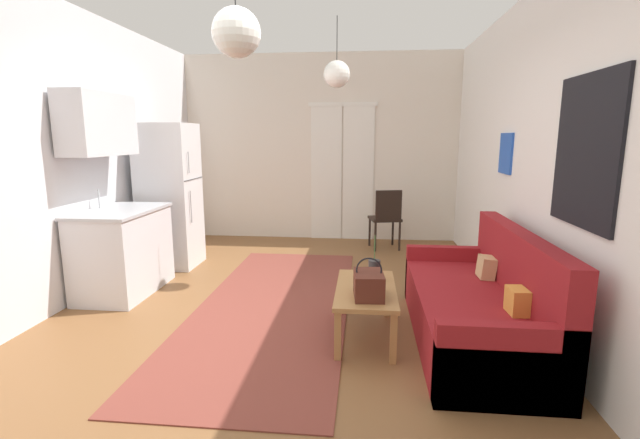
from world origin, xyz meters
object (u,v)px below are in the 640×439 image
couch (482,309)px  accent_chair (386,216)px  handbag (369,284)px  pendant_lamp_far (337,74)px  pendant_lamp_near (236,32)px  refrigerator (170,196)px  bamboo_vase (374,269)px  coffee_table (366,294)px

couch → accent_chair: 2.99m
handbag → pendant_lamp_far: (-0.37, 1.76, 1.78)m
couch → pendant_lamp_near: 2.72m
accent_chair → pendant_lamp_far: pendant_lamp_far is taller
refrigerator → bamboo_vase: bearing=-32.3°
accent_chair → couch: bearing=89.0°
accent_chair → pendant_lamp_far: bearing=51.6°
coffee_table → accent_chair: size_ratio=1.08×
coffee_table → refrigerator: 3.12m
bamboo_vase → pendant_lamp_far: size_ratio=0.52×
pendant_lamp_far → accent_chair: bearing=64.9°
refrigerator → accent_chair: (2.76, 1.08, -0.40)m
bamboo_vase → handbag: bearing=-96.5°
handbag → refrigerator: (-2.48, 2.05, 0.38)m
bamboo_vase → handbag: 0.45m
handbag → pendant_lamp_far: size_ratio=0.44×
refrigerator → pendant_lamp_near: bearing=-56.9°
bamboo_vase → handbag: bamboo_vase is taller
refrigerator → pendant_lamp_near: pendant_lamp_near is taller
couch → accent_chair: (-0.64, 2.91, 0.22)m
couch → pendant_lamp_near: (-1.74, -0.71, 1.97)m
handbag → accent_chair: bearing=85.0°
bamboo_vase → refrigerator: 3.02m
couch → coffee_table: size_ratio=2.07×
couch → bamboo_vase: (-0.86, 0.23, 0.23)m
coffee_table → accent_chair: bearing=84.3°
pendant_lamp_near → pendant_lamp_far: size_ratio=1.07×
coffee_table → pendant_lamp_near: size_ratio=1.19×
coffee_table → handbag: size_ratio=2.92×
pendant_lamp_near → accent_chair: bearing=73.1°
couch → pendant_lamp_far: 2.85m
couch → accent_chair: couch is taller
bamboo_vase → couch: bearing=-15.0°
pendant_lamp_near → pendant_lamp_far: same height
couch → refrigerator: (-3.39, 1.83, 0.62)m
bamboo_vase → refrigerator: (-2.53, 1.60, 0.39)m
accent_chair → handbag: bearing=71.7°
couch → pendant_lamp_near: size_ratio=2.47×
accent_chair → pendant_lamp_near: bearing=59.8°
couch → pendant_lamp_far: (-1.28, 1.54, 2.02)m
pendant_lamp_far → pendant_lamp_near: bearing=-101.5°
handbag → pendant_lamp_far: 2.53m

